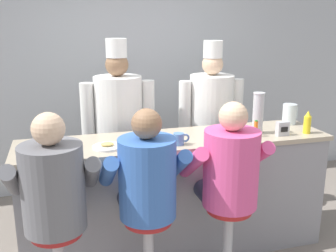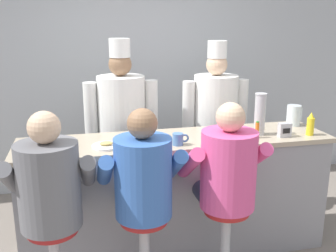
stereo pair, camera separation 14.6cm
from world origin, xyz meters
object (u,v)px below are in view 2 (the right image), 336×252
(diner_seated_grey, at_px, (50,190))
(breakfast_plate, at_px, (107,145))
(napkin_dispenser_chrome, at_px, (285,130))
(cook_in_whites_far, at_px, (215,120))
(coffee_mug_blue, at_px, (178,139))
(coffee_mug_tan, at_px, (65,142))
(cup_stack_steel, at_px, (260,114))
(mustard_bottle_yellow, at_px, (311,125))
(hot_sauce_bottle_orange, at_px, (257,130))
(diner_seated_pink, at_px, (226,174))
(cook_in_whites_near, at_px, (122,124))
(ketchup_bottle_red, at_px, (227,124))
(water_pitcher_clear, at_px, (294,115))
(cereal_bowl, at_px, (35,150))
(diner_seated_blue, at_px, (143,182))

(diner_seated_grey, bearing_deg, breakfast_plate, 48.13)
(napkin_dispenser_chrome, xyz_separation_m, cook_in_whites_far, (-0.32, 0.86, -0.11))
(coffee_mug_blue, distance_m, cook_in_whites_far, 1.08)
(coffee_mug_tan, relative_size, cup_stack_steel, 0.33)
(mustard_bottle_yellow, xyz_separation_m, hot_sauce_bottle_orange, (-0.49, 0.03, -0.02))
(hot_sauce_bottle_orange, relative_size, cook_in_whites_far, 0.08)
(napkin_dispenser_chrome, bearing_deg, coffee_mug_blue, -179.16)
(diner_seated_pink, distance_m, cook_in_whites_near, 1.39)
(breakfast_plate, bearing_deg, coffee_mug_tan, 166.33)
(ketchup_bottle_red, bearing_deg, mustard_bottle_yellow, -10.55)
(water_pitcher_clear, distance_m, diner_seated_grey, 2.33)
(ketchup_bottle_red, distance_m, coffee_mug_tan, 1.35)
(diner_seated_pink, bearing_deg, breakfast_plate, 150.86)
(coffee_mug_blue, xyz_separation_m, napkin_dispenser_chrome, (0.94, 0.01, 0.01))
(diner_seated_pink, bearing_deg, coffee_mug_blue, 124.12)
(mustard_bottle_yellow, bearing_deg, cereal_bowl, 179.15)
(mustard_bottle_yellow, distance_m, diner_seated_blue, 1.61)
(mustard_bottle_yellow, distance_m, cook_in_whites_near, 1.76)
(mustard_bottle_yellow, xyz_separation_m, cook_in_whites_near, (-1.54, 0.84, -0.12))
(ketchup_bottle_red, distance_m, coffee_mug_blue, 0.49)
(cup_stack_steel, bearing_deg, water_pitcher_clear, 25.17)
(diner_seated_blue, bearing_deg, ketchup_bottle_red, 33.04)
(napkin_dispenser_chrome, bearing_deg, cup_stack_steel, 147.23)
(hot_sauce_bottle_orange, xyz_separation_m, cook_in_whites_far, (-0.08, 0.83, -0.12))
(coffee_mug_tan, xyz_separation_m, cup_stack_steel, (1.64, -0.02, 0.14))
(napkin_dispenser_chrome, xyz_separation_m, cook_in_whites_near, (-1.30, 0.84, -0.09))
(cereal_bowl, height_order, coffee_mug_tan, coffee_mug_tan)
(breakfast_plate, distance_m, diner_seated_pink, 0.96)
(coffee_mug_tan, height_order, cup_stack_steel, cup_stack_steel)
(ketchup_bottle_red, relative_size, hot_sauce_bottle_orange, 1.58)
(mustard_bottle_yellow, bearing_deg, diner_seated_blue, -165.38)
(diner_seated_grey, bearing_deg, water_pitcher_clear, 18.42)
(cereal_bowl, xyz_separation_m, cup_stack_steel, (1.86, 0.08, 0.16))
(diner_seated_pink, bearing_deg, cook_in_whites_far, 74.02)
(ketchup_bottle_red, height_order, cook_in_whites_far, cook_in_whites_far)
(ketchup_bottle_red, height_order, coffee_mug_tan, ketchup_bottle_red)
(diner_seated_grey, relative_size, cook_in_whites_far, 0.81)
(cereal_bowl, xyz_separation_m, coffee_mug_tan, (0.22, 0.10, 0.01))
(napkin_dispenser_chrome, height_order, cook_in_whites_near, cook_in_whites_near)
(water_pitcher_clear, xyz_separation_m, napkin_dispenser_chrome, (-0.28, -0.33, -0.04))
(mustard_bottle_yellow, bearing_deg, diner_seated_grey, -169.49)
(cup_stack_steel, relative_size, diner_seated_blue, 0.25)
(diner_seated_grey, bearing_deg, napkin_dispenser_chrome, 11.81)
(cereal_bowl, bearing_deg, water_pitcher_clear, 7.29)
(diner_seated_blue, bearing_deg, napkin_dispenser_chrome, 17.20)
(hot_sauce_bottle_orange, xyz_separation_m, coffee_mug_tan, (-1.58, 0.11, -0.03))
(water_pitcher_clear, bearing_deg, coffee_mug_tan, -174.76)
(breakfast_plate, bearing_deg, diner_seated_grey, -131.87)
(diner_seated_grey, xyz_separation_m, diner_seated_pink, (1.24, -0.00, -0.00))
(cereal_bowl, relative_size, diner_seated_pink, 0.09)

